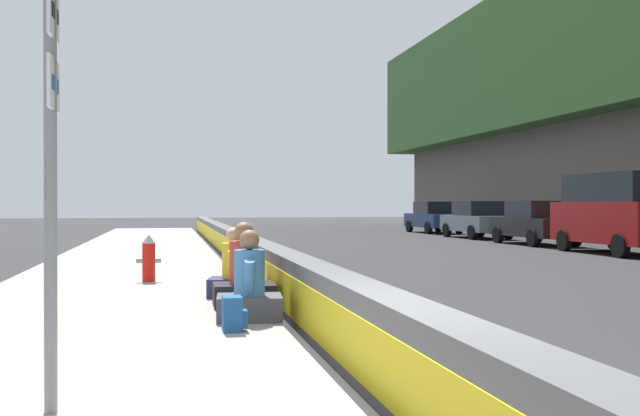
{
  "coord_description": "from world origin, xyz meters",
  "views": [
    {
      "loc": [
        -5.59,
        1.79,
        1.61
      ],
      "look_at": [
        8.29,
        -1.01,
        1.52
      ],
      "focal_mm": 42.19,
      "sensor_mm": 36.0,
      "label": 1
    }
  ],
  "objects_px": {
    "route_sign_post": "(51,114)",
    "seated_person_middle": "(244,280)",
    "parked_car_midline": "(536,223)",
    "parked_car_farther": "(434,217)",
    "seated_person_rear": "(234,275)",
    "parked_car_far": "(477,219)",
    "fire_hydrant": "(149,258)",
    "seated_person_foreground": "(249,291)",
    "backpack": "(233,314)",
    "parked_car_fourth": "(618,211)"
  },
  "relations": [
    {
      "from": "route_sign_post",
      "to": "seated_person_middle",
      "type": "relative_size",
      "value": 3.0
    },
    {
      "from": "parked_car_midline",
      "to": "parked_car_farther",
      "type": "distance_m",
      "value": 11.86
    },
    {
      "from": "seated_person_rear",
      "to": "parked_car_far",
      "type": "relative_size",
      "value": 0.24
    },
    {
      "from": "fire_hydrant",
      "to": "route_sign_post",
      "type": "bearing_deg",
      "value": 177.21
    },
    {
      "from": "parked_car_far",
      "to": "parked_car_midline",
      "type": "bearing_deg",
      "value": -179.84
    },
    {
      "from": "seated_person_foreground",
      "to": "backpack",
      "type": "height_order",
      "value": "seated_person_foreground"
    },
    {
      "from": "parked_car_far",
      "to": "seated_person_foreground",
      "type": "bearing_deg",
      "value": 150.71
    },
    {
      "from": "seated_person_rear",
      "to": "parked_car_fourth",
      "type": "height_order",
      "value": "parked_car_fourth"
    },
    {
      "from": "fire_hydrant",
      "to": "seated_person_foreground",
      "type": "relative_size",
      "value": 0.78
    },
    {
      "from": "route_sign_post",
      "to": "parked_car_far",
      "type": "xyz_separation_m",
      "value": [
        27.05,
        -14.77,
        -1.37
      ]
    },
    {
      "from": "fire_hydrant",
      "to": "seated_person_foreground",
      "type": "height_order",
      "value": "seated_person_foreground"
    },
    {
      "from": "route_sign_post",
      "to": "fire_hydrant",
      "type": "distance_m",
      "value": 9.09
    },
    {
      "from": "route_sign_post",
      "to": "seated_person_rear",
      "type": "bearing_deg",
      "value": -15.92
    },
    {
      "from": "parked_car_midline",
      "to": "parked_car_fourth",
      "type": "bearing_deg",
      "value": 179.78
    },
    {
      "from": "seated_person_foreground",
      "to": "parked_car_farther",
      "type": "xyz_separation_m",
      "value": [
        29.34,
        -13.14,
        0.37
      ]
    },
    {
      "from": "seated_person_rear",
      "to": "parked_car_far",
      "type": "height_order",
      "value": "parked_car_far"
    },
    {
      "from": "seated_person_rear",
      "to": "parked_car_midline",
      "type": "distance_m",
      "value": 19.89
    },
    {
      "from": "backpack",
      "to": "parked_car_far",
      "type": "height_order",
      "value": "parked_car_far"
    },
    {
      "from": "seated_person_rear",
      "to": "parked_car_farther",
      "type": "distance_m",
      "value": 29.96
    },
    {
      "from": "route_sign_post",
      "to": "parked_car_farther",
      "type": "height_order",
      "value": "route_sign_post"
    },
    {
      "from": "seated_person_foreground",
      "to": "parked_car_farther",
      "type": "bearing_deg",
      "value": -24.12
    },
    {
      "from": "parked_car_midline",
      "to": "parked_car_farther",
      "type": "height_order",
      "value": "same"
    },
    {
      "from": "fire_hydrant",
      "to": "parked_car_farther",
      "type": "xyz_separation_m",
      "value": [
        24.35,
        -14.5,
        0.27
      ]
    },
    {
      "from": "route_sign_post",
      "to": "seated_person_rear",
      "type": "height_order",
      "value": "route_sign_post"
    },
    {
      "from": "fire_hydrant",
      "to": "seated_person_middle",
      "type": "xyz_separation_m",
      "value": [
        -3.74,
        -1.42,
        -0.07
      ]
    },
    {
      "from": "route_sign_post",
      "to": "seated_person_rear",
      "type": "relative_size",
      "value": 3.31
    },
    {
      "from": "fire_hydrant",
      "to": "parked_car_far",
      "type": "height_order",
      "value": "parked_car_far"
    },
    {
      "from": "parked_car_midline",
      "to": "parked_car_far",
      "type": "relative_size",
      "value": 1.0
    },
    {
      "from": "seated_person_foreground",
      "to": "parked_car_far",
      "type": "xyz_separation_m",
      "value": [
        23.12,
        -12.97,
        0.37
      ]
    },
    {
      "from": "route_sign_post",
      "to": "parked_car_midline",
      "type": "height_order",
      "value": "route_sign_post"
    },
    {
      "from": "seated_person_foreground",
      "to": "parked_car_far",
      "type": "height_order",
      "value": "parked_car_far"
    },
    {
      "from": "parked_car_fourth",
      "to": "parked_car_far",
      "type": "relative_size",
      "value": 1.13
    },
    {
      "from": "seated_person_foreground",
      "to": "seated_person_rear",
      "type": "bearing_deg",
      "value": -0.22
    },
    {
      "from": "seated_person_foreground",
      "to": "seated_person_middle",
      "type": "height_order",
      "value": "seated_person_middle"
    },
    {
      "from": "seated_person_rear",
      "to": "parked_car_fourth",
      "type": "distance_m",
      "value": 16.12
    },
    {
      "from": "fire_hydrant",
      "to": "parked_car_midline",
      "type": "relative_size",
      "value": 0.19
    },
    {
      "from": "seated_person_foreground",
      "to": "parked_car_midline",
      "type": "distance_m",
      "value": 21.78
    },
    {
      "from": "parked_car_fourth",
      "to": "parked_car_farther",
      "type": "height_order",
      "value": "parked_car_fourth"
    },
    {
      "from": "backpack",
      "to": "parked_car_midline",
      "type": "xyz_separation_m",
      "value": [
        18.3,
        -13.25,
        0.53
      ]
    },
    {
      "from": "parked_car_far",
      "to": "route_sign_post",
      "type": "bearing_deg",
      "value": 151.37
    },
    {
      "from": "fire_hydrant",
      "to": "parked_car_far",
      "type": "relative_size",
      "value": 0.19
    },
    {
      "from": "fire_hydrant",
      "to": "seated_person_middle",
      "type": "distance_m",
      "value": 4.0
    },
    {
      "from": "seated_person_foreground",
      "to": "fire_hydrant",
      "type": "bearing_deg",
      "value": 15.32
    },
    {
      "from": "route_sign_post",
      "to": "parked_car_fourth",
      "type": "xyz_separation_m",
      "value": [
        15.91,
        -14.76,
        -0.88
      ]
    },
    {
      "from": "route_sign_post",
      "to": "seated_person_rear",
      "type": "distance_m",
      "value": 6.83
    },
    {
      "from": "fire_hydrant",
      "to": "seated_person_middle",
      "type": "height_order",
      "value": "seated_person_middle"
    },
    {
      "from": "seated_person_middle",
      "to": "backpack",
      "type": "xyz_separation_m",
      "value": [
        -2.07,
        0.33,
        -0.18
      ]
    },
    {
      "from": "backpack",
      "to": "parked_car_far",
      "type": "bearing_deg",
      "value": -28.95
    },
    {
      "from": "seated_person_foreground",
      "to": "parked_car_fourth",
      "type": "height_order",
      "value": "parked_car_fourth"
    },
    {
      "from": "seated_person_foreground",
      "to": "seated_person_rear",
      "type": "xyz_separation_m",
      "value": [
        2.42,
        -0.01,
        -0.02
      ]
    }
  ]
}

